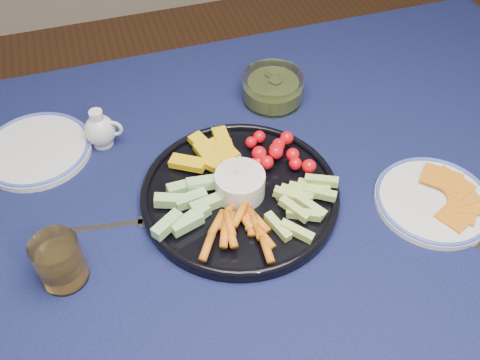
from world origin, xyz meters
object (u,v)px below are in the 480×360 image
object	(u,v)px
crudite_platter	(239,192)
side_plate_extra	(36,149)
dining_table	(219,260)
cheese_plate	(434,199)
creamer_pitcher	(101,130)
pickle_bowl	(273,89)
juice_tumbler	(60,263)

from	to	relation	value
crudite_platter	side_plate_extra	distance (m)	0.40
dining_table	cheese_plate	world-z (taller)	cheese_plate
crudite_platter	creamer_pitcher	bearing A→B (deg)	133.93
dining_table	pickle_bowl	size ratio (longest dim) A/B	13.35
crudite_platter	cheese_plate	size ratio (longest dim) A/B	1.70
dining_table	crudite_platter	size ratio (longest dim) A/B	4.85
creamer_pitcher	juice_tumbler	world-z (taller)	juice_tumbler
creamer_pitcher	pickle_bowl	distance (m)	0.36
dining_table	crudite_platter	bearing A→B (deg)	45.18
juice_tumbler	side_plate_extra	xyz separation A→B (m)	(-0.03, 0.29, -0.03)
crudite_platter	pickle_bowl	bearing A→B (deg)	58.00
dining_table	cheese_plate	distance (m)	0.39
crudite_platter	juice_tumbler	xyz separation A→B (m)	(-0.30, -0.07, 0.02)
dining_table	pickle_bowl	bearing A→B (deg)	55.29
pickle_bowl	juice_tumbler	world-z (taller)	juice_tumbler
crudite_platter	creamer_pitcher	size ratio (longest dim) A/B	4.31
crudite_platter	side_plate_extra	world-z (taller)	crudite_platter
dining_table	side_plate_extra	world-z (taller)	side_plate_extra
crudite_platter	juice_tumbler	bearing A→B (deg)	-167.22
pickle_bowl	side_plate_extra	distance (m)	0.48
dining_table	crudite_platter	world-z (taller)	crudite_platter
creamer_pitcher	juice_tumbler	xyz separation A→B (m)	(-0.10, -0.28, 0.00)
cheese_plate	side_plate_extra	size ratio (longest dim) A/B	0.99
dining_table	creamer_pitcher	distance (m)	0.33
pickle_bowl	juice_tumbler	xyz separation A→B (m)	(-0.45, -0.31, 0.01)
crudite_platter	side_plate_extra	xyz separation A→B (m)	(-0.33, 0.23, -0.01)
dining_table	creamer_pitcher	world-z (taller)	creamer_pitcher
creamer_pitcher	side_plate_extra	size ratio (longest dim) A/B	0.39
pickle_bowl	side_plate_extra	world-z (taller)	pickle_bowl
crudite_platter	cheese_plate	distance (m)	0.34
crudite_platter	pickle_bowl	world-z (taller)	crudite_platter
cheese_plate	side_plate_extra	distance (m)	0.73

